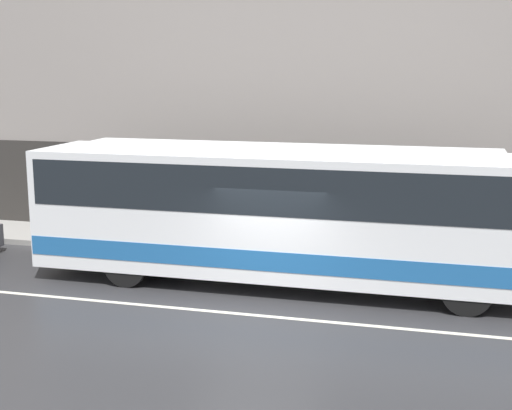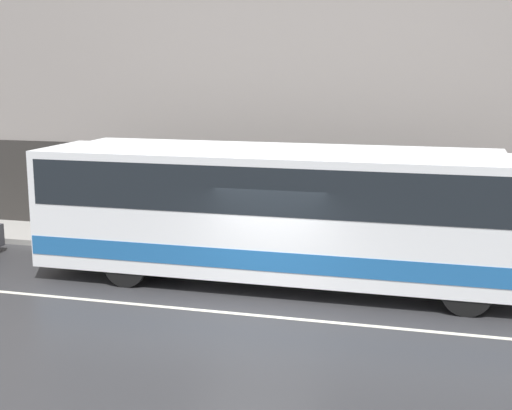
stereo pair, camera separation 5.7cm
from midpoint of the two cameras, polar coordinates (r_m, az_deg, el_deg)
ground_plane at (r=15.08m, az=0.03°, el=-8.84°), size 60.00×60.00×0.00m
sidewalk at (r=19.86m, az=3.88°, el=-3.72°), size 60.00×2.32×0.16m
building_facade at (r=20.52m, az=4.82°, el=13.37°), size 60.00×0.35×12.37m
lane_stripe at (r=15.07m, az=0.03°, el=-8.82°), size 54.00×0.14×0.01m
transit_bus at (r=16.74m, az=1.86°, el=-0.26°), size 11.75×2.57×3.28m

